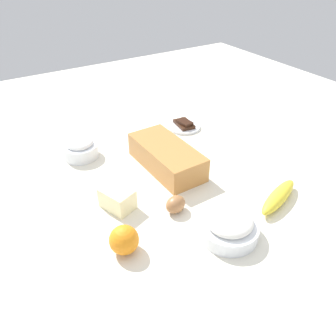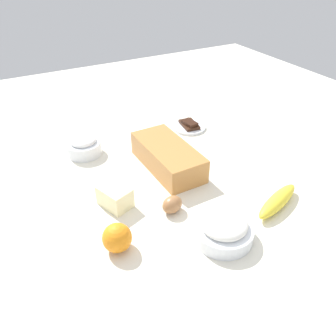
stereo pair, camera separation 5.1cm
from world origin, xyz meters
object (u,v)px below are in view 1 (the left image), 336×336
Objects in this scene: egg_near_butter at (175,204)px; orange_fruit at (124,240)px; banana at (278,197)px; chocolate_plate at (184,125)px; butter_block at (117,199)px; loaf_pan at (166,156)px; flour_bowl at (229,226)px; sugar_bowl at (80,148)px.

orange_fruit is at bearing -73.08° from egg_near_butter.
banana is 1.46× the size of chocolate_plate.
banana is 2.11× the size of butter_block.
flour_bowl is at bearing -6.31° from loaf_pan.
chocolate_plate is (-0.20, 0.20, -0.03)m from loaf_pan.
orange_fruit is 0.66m from chocolate_plate.
butter_block is at bearing 160.83° from orange_fruit.
loaf_pan is at bearing 45.53° from sugar_bowl.
egg_near_butter is (-0.15, -0.06, -0.01)m from flour_bowl.
butter_block reaches higher than chocolate_plate.
banana is at bearing 60.70° from butter_block.
banana is (0.32, 0.17, -0.02)m from loaf_pan.
chocolate_plate is (-0.40, 0.30, -0.01)m from egg_near_butter.
loaf_pan reaches higher than sugar_bowl.
orange_fruit is 0.19m from egg_near_butter.
orange_fruit is at bearing -19.17° from butter_block.
egg_near_butter reaches higher than chocolate_plate.
chocolate_plate is at bearing 176.72° from banana.
orange_fruit is (0.46, -0.06, 0.00)m from sugar_bowl.
sugar_bowl is at bearing -135.75° from loaf_pan.
loaf_pan is at bearing 174.97° from flour_bowl.
butter_block is (-0.15, 0.05, -0.01)m from orange_fruit.
orange_fruit is at bearing -46.72° from chocolate_plate.
butter_block reaches higher than egg_near_butter.
butter_block is 0.16m from egg_near_butter.
egg_near_butter is 0.47× the size of chocolate_plate.
butter_block is at bearing -119.30° from banana.
loaf_pan is 4.67× the size of egg_near_butter.
loaf_pan is at bearing -45.88° from chocolate_plate.
flour_bowl reaches higher than chocolate_plate.
egg_near_butter is (-0.06, 0.18, -0.01)m from orange_fruit.
loaf_pan reaches higher than flour_bowl.
sugar_bowl is at bearing -143.74° from banana.
banana is at bearing 36.26° from sugar_bowl.
sugar_bowl is 1.98× the size of egg_near_butter.
flour_bowl is 0.79× the size of banana.
egg_near_butter reaches higher than banana.
loaf_pan is 0.35m from flour_bowl.
orange_fruit reaches higher than chocolate_plate.
sugar_bowl is at bearing 172.73° from orange_fruit.
banana is at bearing -3.28° from chocolate_plate.
sugar_bowl is at bearing -91.73° from chocolate_plate.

